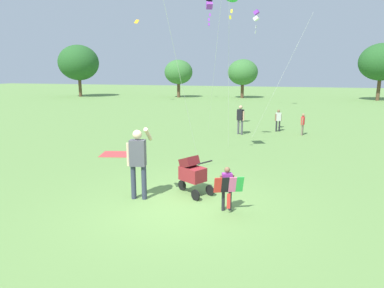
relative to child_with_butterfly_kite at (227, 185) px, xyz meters
name	(u,v)px	position (x,y,z in m)	size (l,w,h in m)	color
ground_plane	(178,205)	(-1.20, 0.01, -0.63)	(120.00, 120.00, 0.00)	#668E47
treeline_distant	(286,63)	(0.72, 30.99, 3.27)	(46.57, 7.75, 6.54)	brown
child_with_butterfly_kite	(227,185)	(0.00, 0.00, 0.00)	(0.67, 0.47, 1.05)	#232328
person_adult_flyer	(138,158)	(-2.28, 0.17, 0.45)	(0.58, 0.60, 1.86)	#33384C
stroller	(192,172)	(-1.08, 0.86, -0.02)	(1.08, 0.86, 1.03)	black
kite_orange_delta	(257,18)	(-0.35, 8.97, 4.85)	(2.51, 1.39, 5.82)	purple
kite_green_novelty	(232,0)	(-1.15, 6.87, 5.25)	(0.62, 2.35, 6.14)	green
kite_blue_high	(209,2)	(-2.79, 10.13, 5.81)	(1.52, 3.67, 6.85)	black
person_red_shirt	(278,119)	(0.74, 11.19, 0.06)	(0.33, 0.26, 1.16)	#232328
person_sitting_far	(303,122)	(1.96, 10.41, 0.01)	(0.19, 0.34, 1.08)	#7F705B
person_couple_left	(240,117)	(-1.06, 9.80, 0.24)	(0.42, 0.33, 1.47)	#4C4C51
picnic_blanket	(117,154)	(-5.08, 4.28, -0.62)	(1.16, 0.97, 0.02)	#CC3D3D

